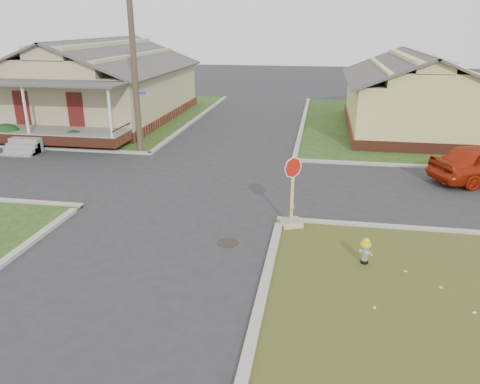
# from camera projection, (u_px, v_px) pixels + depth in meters

# --- Properties ---
(ground) EXTENTS (120.00, 120.00, 0.00)m
(ground) POSITION_uv_depth(u_px,v_px,m) (163.00, 231.00, 14.86)
(ground) COLOR #2A292C
(ground) RESTS_ON ground
(verge_far_left) EXTENTS (19.00, 19.00, 0.05)m
(verge_far_left) POSITION_uv_depth(u_px,v_px,m) (71.00, 114.00, 33.61)
(verge_far_left) COLOR #234016
(verge_far_left) RESTS_ON ground
(curbs) EXTENTS (80.00, 40.00, 0.12)m
(curbs) POSITION_uv_depth(u_px,v_px,m) (202.00, 181.00, 19.49)
(curbs) COLOR #A6A295
(curbs) RESTS_ON ground
(manhole) EXTENTS (0.64, 0.64, 0.01)m
(manhole) POSITION_uv_depth(u_px,v_px,m) (228.00, 243.00, 14.04)
(manhole) COLOR black
(manhole) RESTS_ON ground
(corner_house) EXTENTS (10.10, 15.50, 5.30)m
(corner_house) POSITION_uv_depth(u_px,v_px,m) (99.00, 85.00, 31.14)
(corner_house) COLOR brown
(corner_house) RESTS_ON ground
(side_house_yellow) EXTENTS (7.60, 11.60, 4.70)m
(side_house_yellow) POSITION_uv_depth(u_px,v_px,m) (412.00, 94.00, 27.77)
(side_house_yellow) COLOR brown
(side_house_yellow) RESTS_ON ground
(utility_pole) EXTENTS (1.80, 0.28, 9.00)m
(utility_pole) POSITION_uv_depth(u_px,v_px,m) (134.00, 57.00, 22.18)
(utility_pole) COLOR #3E3224
(utility_pole) RESTS_ON ground
(fire_hydrant) EXTENTS (0.28, 0.28, 0.75)m
(fire_hydrant) POSITION_uv_depth(u_px,v_px,m) (365.00, 249.00, 12.64)
(fire_hydrant) COLOR black
(fire_hydrant) RESTS_ON ground
(stop_sign) EXTENTS (0.66, 0.64, 2.32)m
(stop_sign) POSITION_uv_depth(u_px,v_px,m) (291.00, 211.00, 14.98)
(stop_sign) COLOR tan
(stop_sign) RESTS_ON ground
(hedge_left) EXTENTS (1.48, 1.21, 1.13)m
(hedge_left) POSITION_uv_depth(u_px,v_px,m) (7.00, 134.00, 24.85)
(hedge_left) COLOR #143716
(hedge_left) RESTS_ON verge_far_left
(hedge_right) EXTENTS (1.26, 1.03, 0.96)m
(hedge_right) POSITION_uv_depth(u_px,v_px,m) (74.00, 138.00, 24.44)
(hedge_right) COLOR #143716
(hedge_right) RESTS_ON verge_far_left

